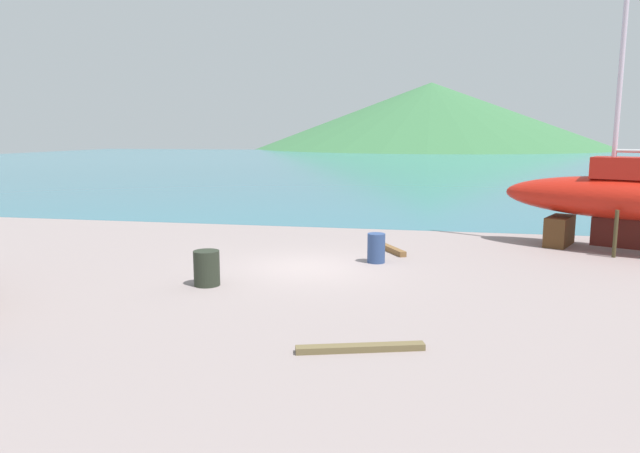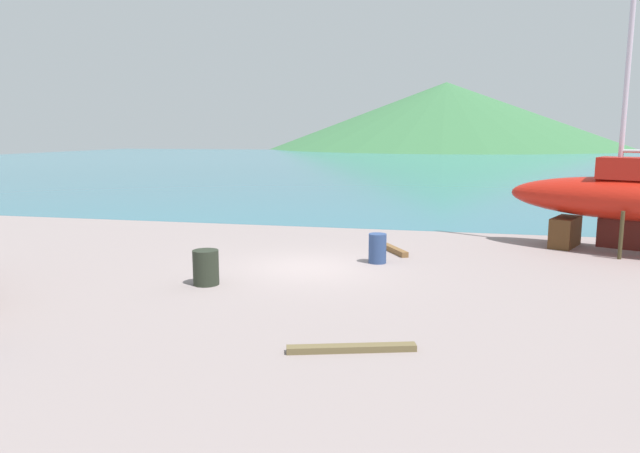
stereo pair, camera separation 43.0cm
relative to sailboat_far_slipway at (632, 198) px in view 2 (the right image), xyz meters
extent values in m
plane|color=gray|center=(-9.67, -9.49, -1.82)|extent=(49.80, 49.80, 0.00)
cube|color=teal|center=(-9.67, 58.43, -1.82)|extent=(155.07, 110.93, 0.01)
cone|color=#3B7344|center=(-7.67, 134.88, -1.82)|extent=(179.89, 179.89, 33.63)
cube|color=#513119|center=(-1.78, 0.80, -1.31)|extent=(1.30, 1.77, 1.02)
cylinder|color=#443A22|center=(-0.49, -1.01, -1.07)|extent=(0.12, 0.12, 1.51)
cylinder|color=#453923|center=(0.43, 1.03, -1.07)|extent=(0.12, 0.12, 1.51)
ellipsoid|color=red|center=(-0.03, 0.01, -0.03)|extent=(7.85, 5.00, 1.40)
cube|color=#46140F|center=(-0.03, 0.01, -1.22)|extent=(1.72, 0.83, 0.98)
cylinder|color=silver|center=(-0.38, 0.17, 6.00)|extent=(0.16, 0.16, 10.81)
cylinder|color=#272D22|center=(-11.81, -6.72, -1.37)|extent=(0.86, 0.86, 0.91)
cylinder|color=navy|center=(-7.80, -3.21, -1.38)|extent=(0.62, 0.62, 0.90)
cube|color=brown|center=(-7.44, -1.57, -1.74)|extent=(1.03, 1.58, 0.17)
cube|color=brown|center=(-7.34, -10.49, -1.76)|extent=(2.31, 0.89, 0.12)
camera|label=1|loc=(-6.12, -20.38, 2.06)|focal=32.44mm
camera|label=2|loc=(-5.70, -20.29, 2.06)|focal=32.44mm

